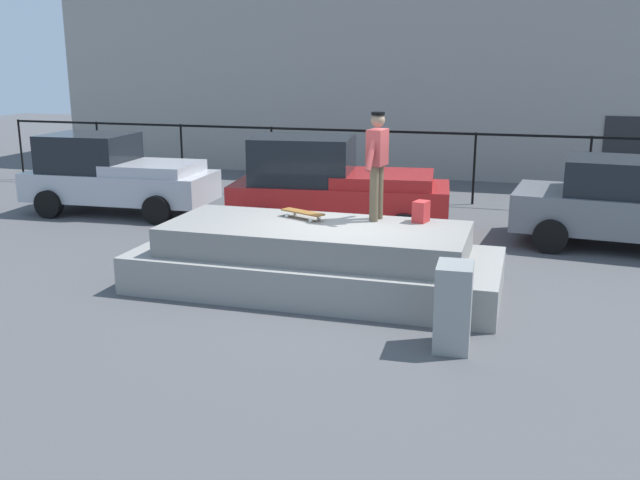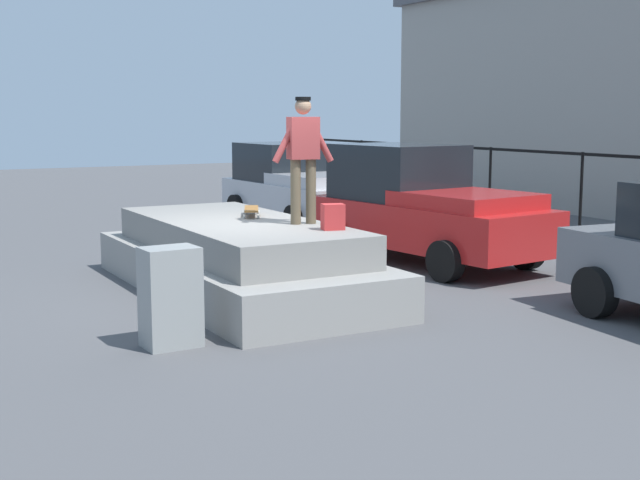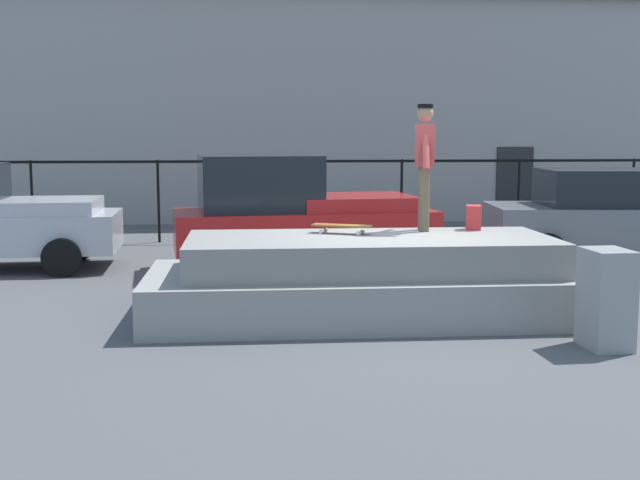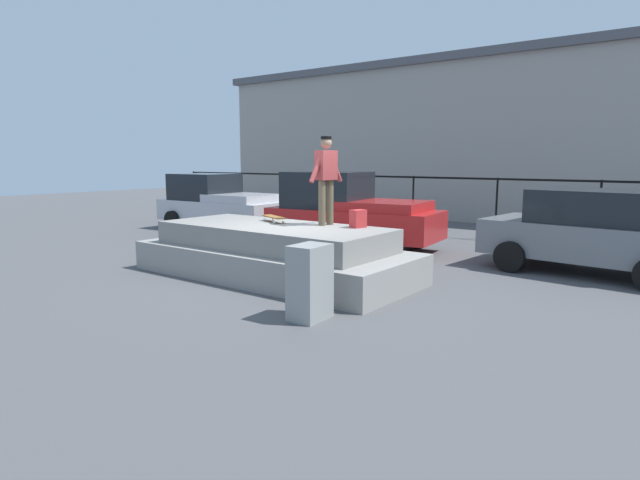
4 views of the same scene
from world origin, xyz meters
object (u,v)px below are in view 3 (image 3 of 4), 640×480
object	(u,v)px
backpack	(473,218)
utility_box	(606,299)
car_red_pickup_mid	(294,214)
car_grey_sedan_far	(604,214)
skateboard	(342,226)
skateboarder	(424,158)

from	to	relation	value
backpack	utility_box	bearing A→B (deg)	31.71
car_red_pickup_mid	car_grey_sedan_far	distance (m)	5.76
car_red_pickup_mid	car_grey_sedan_far	size ratio (longest dim) A/B	1.07
car_red_pickup_mid	utility_box	xyz separation A→B (m)	(3.12, -5.55, -0.42)
backpack	skateboard	bearing A→B (deg)	-66.91
skateboarder	utility_box	size ratio (longest dim) A/B	1.56
skateboarder	skateboard	size ratio (longest dim) A/B	2.12
car_grey_sedan_far	backpack	bearing A→B (deg)	-134.84
skateboarder	car_grey_sedan_far	bearing A→B (deg)	40.24
backpack	utility_box	size ratio (longest dim) A/B	0.31
skateboard	car_grey_sedan_far	bearing A→B (deg)	35.35
car_red_pickup_mid	skateboarder	bearing A→B (deg)	-62.81
skateboarder	car_grey_sedan_far	xyz separation A→B (m)	(4.15, 3.51, -1.15)
backpack	car_grey_sedan_far	bearing A→B (deg)	148.97
skateboarder	car_red_pickup_mid	world-z (taller)	skateboarder
skateboarder	utility_box	bearing A→B (deg)	-58.11
skateboard	backpack	bearing A→B (deg)	9.29
skateboarder	backpack	xyz separation A→B (m)	(0.71, 0.06, -0.82)
car_red_pickup_mid	car_grey_sedan_far	world-z (taller)	car_red_pickup_mid
skateboarder	backpack	world-z (taller)	skateboarder
backpack	car_grey_sedan_far	world-z (taller)	car_grey_sedan_far
skateboard	car_grey_sedan_far	world-z (taller)	car_grey_sedan_far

